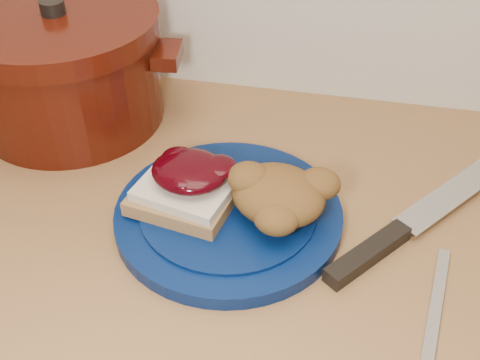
% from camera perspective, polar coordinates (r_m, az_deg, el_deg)
% --- Properties ---
extents(plate, '(0.34, 0.34, 0.02)m').
position_cam_1_polar(plate, '(0.73, -1.09, -3.35)').
color(plate, '#041745').
rests_on(plate, wood_countertop).
extents(sandwich, '(0.13, 0.12, 0.06)m').
position_cam_1_polar(sandwich, '(0.72, -5.04, -0.40)').
color(sandwich, olive).
rests_on(sandwich, plate).
extents(stuffing_mound, '(0.13, 0.12, 0.06)m').
position_cam_1_polar(stuffing_mound, '(0.70, 3.64, -1.41)').
color(stuffing_mound, brown).
rests_on(stuffing_mound, plate).
extents(chef_knife, '(0.23, 0.28, 0.02)m').
position_cam_1_polar(chef_knife, '(0.73, 14.35, -5.14)').
color(chef_knife, black).
rests_on(chef_knife, wood_countertop).
extents(butter_knife, '(0.04, 0.16, 0.00)m').
position_cam_1_polar(butter_knife, '(0.68, 18.11, -11.02)').
color(butter_knife, silver).
rests_on(butter_knife, wood_countertop).
extents(dutch_oven, '(0.34, 0.32, 0.18)m').
position_cam_1_polar(dutch_oven, '(0.91, -16.28, 10.26)').
color(dutch_oven, '#390D05').
rests_on(dutch_oven, wood_countertop).
extents(pepper_grinder, '(0.07, 0.07, 0.13)m').
position_cam_1_polar(pepper_grinder, '(0.96, -14.16, 11.18)').
color(pepper_grinder, black).
rests_on(pepper_grinder, wood_countertop).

